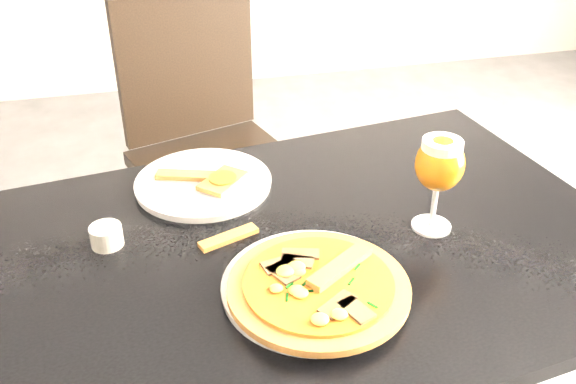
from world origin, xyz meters
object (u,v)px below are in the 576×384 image
object	(u,v)px
pizza	(319,285)
beer_glass	(440,165)
dining_table	(303,282)
chair_far	(209,145)

from	to	relation	value
pizza	beer_glass	distance (m)	0.32
dining_table	beer_glass	size ratio (longest dim) A/B	6.93
dining_table	beer_glass	world-z (taller)	beer_glass
chair_far	pizza	distance (m)	1.02
dining_table	beer_glass	distance (m)	0.33
pizza	beer_glass	world-z (taller)	beer_glass
pizza	chair_far	bearing A→B (deg)	93.36
chair_far	beer_glass	world-z (taller)	chair_far
chair_far	beer_glass	distance (m)	0.97
pizza	beer_glass	xyz separation A→B (m)	(0.26, 0.14, 0.11)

